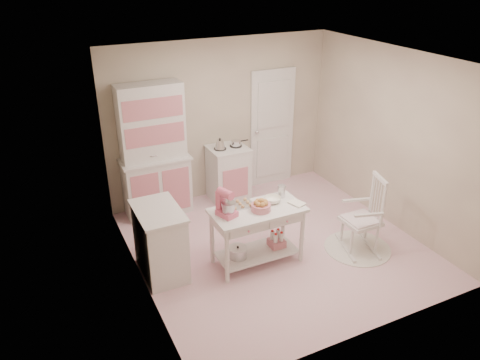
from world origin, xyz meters
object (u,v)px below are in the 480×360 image
at_px(rocking_chair, 362,214).
at_px(work_table, 257,236).
at_px(hutch, 154,152).
at_px(stand_mixer, 227,203).
at_px(stove, 228,173).
at_px(base_cabinet, 160,242).
at_px(bread_basket, 261,207).

relative_size(rocking_chair, work_table, 0.92).
distance_m(hutch, stand_mixer, 1.89).
bearing_deg(rocking_chair, stove, 130.60).
xyz_separation_m(stove, work_table, (-0.42, -1.83, -0.06)).
relative_size(stove, base_cabinet, 1.00).
distance_m(stove, bread_basket, 1.96).
height_order(stove, work_table, stove).
relative_size(stove, stand_mixer, 2.71).
height_order(work_table, stand_mixer, stand_mixer).
relative_size(stove, bread_basket, 3.68).
bearing_deg(base_cabinet, rocking_chair, -14.37).
distance_m(hutch, base_cabinet, 1.71).
relative_size(base_cabinet, rocking_chair, 0.84).
bearing_deg(stove, base_cabinet, -137.29).
xyz_separation_m(stove, bread_basket, (-0.40, -1.88, 0.39)).
height_order(base_cabinet, bread_basket, base_cabinet).
bearing_deg(hutch, bread_basket, -67.40).
bearing_deg(work_table, rocking_chair, -13.75).
xyz_separation_m(rocking_chair, work_table, (-1.41, 0.35, -0.15)).
distance_m(stove, base_cabinet, 2.21).
height_order(base_cabinet, work_table, base_cabinet).
distance_m(work_table, bread_basket, 0.45).
bearing_deg(work_table, bread_basket, -68.20).
bearing_deg(base_cabinet, stand_mixer, -21.22).
bearing_deg(bread_basket, hutch, 112.60).
height_order(rocking_chair, bread_basket, rocking_chair).
xyz_separation_m(hutch, bread_basket, (0.80, -1.93, -0.19)).
bearing_deg(base_cabinet, stove, 42.71).
relative_size(stove, work_table, 0.77).
height_order(hutch, stand_mixer, hutch).
bearing_deg(rocking_chair, hutch, 150.63).
xyz_separation_m(hutch, work_table, (0.78, -1.88, -0.64)).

